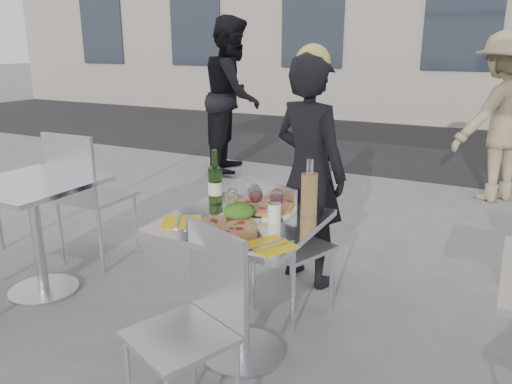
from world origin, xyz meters
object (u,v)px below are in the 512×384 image
at_px(wine_bottle, 215,184).
at_px(pedestrian_a, 233,95).
at_px(pizza_far, 264,206).
at_px(salad_plate, 239,213).
at_px(pedestrian_b, 502,118).
at_px(napkin_right, 271,245).
at_px(main_table, 242,260).
at_px(chair_near, 198,312).
at_px(chair_far, 282,238).
at_px(wineglass_red_b, 277,198).
at_px(side_chair_lfar, 85,188).
at_px(woman_diner, 309,172).
at_px(carafe, 309,194).
at_px(wineglass_white_a, 232,197).
at_px(pizza_near, 223,228).
at_px(wineglass_white_b, 254,193).
at_px(napkin_left, 181,221).
at_px(sugar_shaker, 274,211).
at_px(wineglass_red_a, 256,196).
at_px(side_table_left, 34,214).

bearing_deg(wine_bottle, pedestrian_a, 118.74).
distance_m(pizza_far, salad_plate, 0.20).
xyz_separation_m(pedestrian_b, napkin_right, (-0.72, -3.88, -0.10)).
relative_size(main_table, salad_plate, 3.41).
relative_size(chair_near, wine_bottle, 2.85).
distance_m(pedestrian_b, napkin_right, 3.95).
height_order(chair_far, wine_bottle, wine_bottle).
bearing_deg(wineglass_red_b, side_chair_lfar, 166.66).
relative_size(chair_far, chair_near, 1.01).
relative_size(woman_diner, salad_plate, 6.92).
bearing_deg(wineglass_red_b, carafe, 42.72).
bearing_deg(wineglass_white_a, chair_far, 81.89).
height_order(pizza_near, wineglass_white_b, wineglass_white_b).
height_order(main_table, wineglass_red_b, wineglass_red_b).
distance_m(pedestrian_a, pizza_far, 3.94).
relative_size(main_table, pedestrian_a, 0.39).
bearing_deg(wineglass_white_a, wineglass_white_b, 59.22).
xyz_separation_m(pedestrian_b, napkin_left, (-1.23, -3.82, -0.10)).
relative_size(pizza_near, sugar_shaker, 2.92).
height_order(chair_near, pedestrian_a, pedestrian_a).
height_order(woman_diner, wine_bottle, woman_diner).
xyz_separation_m(main_table, wineglass_red_a, (0.04, 0.06, 0.32)).
relative_size(side_chair_lfar, wineglass_red_b, 6.26).
xyz_separation_m(side_chair_lfar, carafe, (1.82, -0.29, 0.28)).
bearing_deg(napkin_right, pedestrian_b, 106.68).
bearing_deg(woman_diner, wineglass_white_b, 112.42).
distance_m(wine_bottle, napkin_left, 0.33).
relative_size(side_table_left, wine_bottle, 2.54).
distance_m(main_table, wineglass_red_a, 0.33).
distance_m(pizza_near, napkin_left, 0.23).
bearing_deg(carafe, napkin_right, -90.49).
height_order(chair_near, salad_plate, chair_near).
bearing_deg(chair_near, wine_bottle, 136.85).
distance_m(side_table_left, wineglass_red_a, 1.58).
bearing_deg(pizza_near, side_table_left, 173.82).
relative_size(chair_near, pizza_far, 2.46).
relative_size(wineglass_white_b, wineglass_red_a, 1.00).
xyz_separation_m(wineglass_red_b, napkin_left, (-0.39, -0.24, -0.11)).
distance_m(main_table, salad_plate, 0.25).
height_order(pizza_far, wineglass_red_a, wineglass_red_a).
relative_size(pedestrian_a, pizza_near, 6.14).
bearing_deg(carafe, pedestrian_a, 125.35).
xyz_separation_m(wineglass_red_a, napkin_left, (-0.28, -0.23, -0.11)).
bearing_deg(main_table, wineglass_white_b, 80.29).
distance_m(woman_diner, napkin_right, 1.25).
relative_size(pizza_near, napkin_left, 1.27).
relative_size(chair_far, napkin_left, 3.45).
distance_m(side_table_left, napkin_left, 1.29).
relative_size(pedestrian_b, pizza_far, 5.01).
bearing_deg(woman_diner, sugar_shaker, 120.30).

